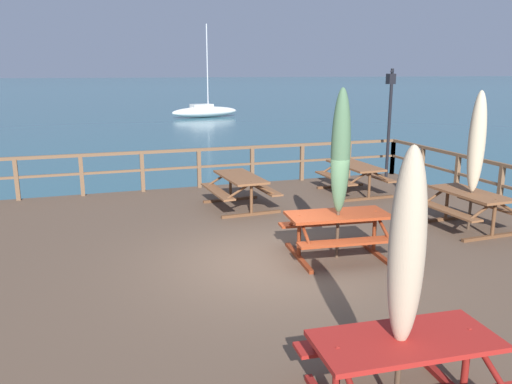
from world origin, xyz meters
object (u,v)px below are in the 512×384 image
object	(u,v)px
patio_umbrella_tall_mid_right	(477,143)
picnic_table_front_right	(470,203)
patio_umbrella_short_mid	(341,152)
picnic_table_mid_right	(404,359)
picnic_table_mid_left	(355,172)
sailboat_distant	(205,111)
patio_umbrella_tall_back_left	(407,250)
picnic_table_back_right	(240,185)
lamp_post_hooked	(390,108)
picnic_table_mid_centre	(338,225)

from	to	relation	value
patio_umbrella_tall_mid_right	picnic_table_front_right	bearing A→B (deg)	73.17
picnic_table_front_right	patio_umbrella_short_mid	bearing A→B (deg)	-168.58
picnic_table_mid_right	picnic_table_mid_left	world-z (taller)	same
picnic_table_mid_right	sailboat_distant	bearing A→B (deg)	80.01
picnic_table_mid_right	sailboat_distant	size ratio (longest dim) A/B	0.23
picnic_table_mid_left	patio_umbrella_tall_back_left	world-z (taller)	patio_umbrella_tall_back_left
picnic_table_mid_right	picnic_table_back_right	distance (m)	7.60
picnic_table_front_right	patio_umbrella_tall_mid_right	bearing A→B (deg)	-106.83
picnic_table_back_right	patio_umbrella_tall_mid_right	world-z (taller)	patio_umbrella_tall_mid_right
picnic_table_mid_right	lamp_post_hooked	bearing A→B (deg)	58.70
patio_umbrella_tall_back_left	patio_umbrella_short_mid	bearing A→B (deg)	70.81
picnic_table_back_right	patio_umbrella_tall_back_left	xyz separation A→B (m)	(-0.71, -7.56, 1.06)
patio_umbrella_short_mid	picnic_table_mid_left	bearing A→B (deg)	57.91
picnic_table_mid_right	picnic_table_back_right	size ratio (longest dim) A/B	0.95
sailboat_distant	picnic_table_mid_centre	bearing A→B (deg)	-99.01
picnic_table_mid_centre	patio_umbrella_tall_mid_right	world-z (taller)	patio_umbrella_tall_mid_right
picnic_table_mid_left	lamp_post_hooked	distance (m)	2.61
sailboat_distant	picnic_table_front_right	bearing A→B (deg)	-93.97
picnic_table_back_right	picnic_table_mid_centre	bearing A→B (deg)	-79.39
picnic_table_back_right	lamp_post_hooked	world-z (taller)	lamp_post_hooked
picnic_table_mid_centre	picnic_table_mid_left	distance (m)	4.85
picnic_table_back_right	lamp_post_hooked	size ratio (longest dim) A/B	0.59
patio_umbrella_tall_back_left	picnic_table_front_right	bearing A→B (deg)	44.34
picnic_table_mid_centre	lamp_post_hooked	xyz separation A→B (m)	(4.30, 5.30, 1.56)
picnic_table_front_right	sailboat_distant	bearing A→B (deg)	86.03
picnic_table_mid_centre	patio_umbrella_short_mid	xyz separation A→B (m)	(-0.04, -0.07, 1.28)
picnic_table_mid_left	patio_umbrella_short_mid	bearing A→B (deg)	-122.09
picnic_table_front_right	sailboat_distant	xyz separation A→B (m)	(2.47, 35.53, -0.81)
picnic_table_back_right	sailboat_distant	bearing A→B (deg)	78.86
picnic_table_front_right	lamp_post_hooked	size ratio (longest dim) A/B	0.53
picnic_table_mid_centre	picnic_table_front_right	size ratio (longest dim) A/B	1.09
lamp_post_hooked	patio_umbrella_tall_mid_right	bearing A→B (deg)	-102.44
picnic_table_mid_right	patio_umbrella_short_mid	xyz separation A→B (m)	(1.30, 3.88, 1.28)
patio_umbrella_tall_mid_right	sailboat_distant	bearing A→B (deg)	86.01
patio_umbrella_short_mid	patio_umbrella_tall_back_left	bearing A→B (deg)	-109.19
picnic_table_mid_centre	patio_umbrella_short_mid	size ratio (longest dim) A/B	0.65
patio_umbrella_tall_back_left	patio_umbrella_tall_mid_right	bearing A→B (deg)	44.15
picnic_table_back_right	picnic_table_mid_right	bearing A→B (deg)	-94.98
picnic_table_mid_right	picnic_table_mid_left	distance (m)	8.96
picnic_table_front_right	picnic_table_mid_left	size ratio (longest dim) A/B	0.92
picnic_table_mid_centre	picnic_table_mid_left	xyz separation A→B (m)	(2.58, 4.10, 0.00)
sailboat_distant	picnic_table_mid_right	bearing A→B (deg)	-99.99
picnic_table_front_right	picnic_table_mid_left	bearing A→B (deg)	100.91
picnic_table_mid_centre	patio_umbrella_tall_back_left	size ratio (longest dim) A/B	0.73
picnic_table_mid_centre	picnic_table_mid_right	world-z (taller)	same
patio_umbrella_short_mid	sailboat_distant	world-z (taller)	sailboat_distant
picnic_table_back_right	sailboat_distant	world-z (taller)	sailboat_distant
picnic_table_mid_centre	patio_umbrella_tall_mid_right	bearing A→B (deg)	9.59
picnic_table_mid_left	sailboat_distant	bearing A→B (deg)	84.39
picnic_table_front_right	picnic_table_back_right	xyz separation A→B (m)	(-3.94, 3.02, 0.00)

